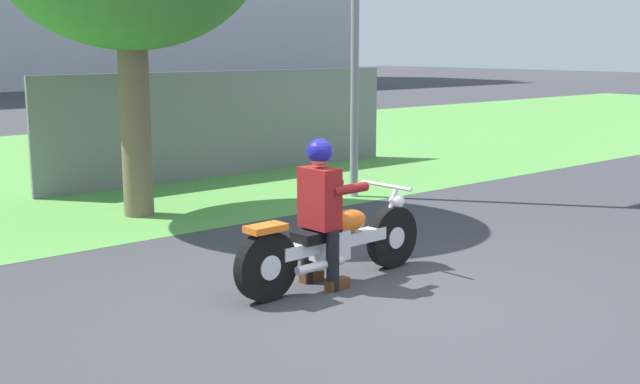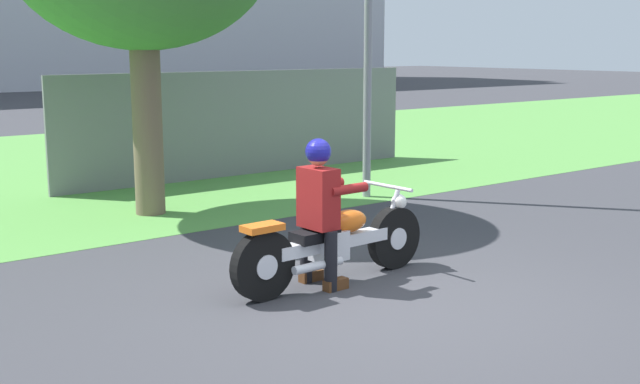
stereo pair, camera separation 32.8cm
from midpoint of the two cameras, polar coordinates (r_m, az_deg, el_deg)
The scene contains 5 objects.
ground at distance 7.03m, azimuth 7.36°, elevation -8.02°, with size 120.00×120.00×0.00m, color #38383D.
grass_verge at distance 15.14m, azimuth -19.04°, elevation 1.48°, with size 60.00×12.00×0.01m, color #549342.
motorcycle_lead at distance 7.48m, azimuth 2.25°, elevation -3.71°, with size 2.26×0.66×0.87m.
rider_lead at distance 7.28m, azimuth 1.28°, elevation -0.67°, with size 0.56×0.48×1.39m.
fence_segment at distance 13.84m, azimuth -4.62°, elevation 4.97°, with size 7.00×0.06×1.80m, color slate.
Camera 2 is at (-4.63, -4.78, 2.22)m, focal length 44.47 mm.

